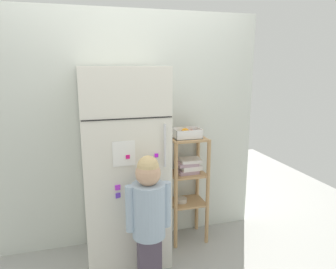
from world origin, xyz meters
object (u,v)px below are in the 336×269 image
Objects in this scene: child_standing at (149,210)px; fruit_bin at (188,134)px; pantry_shelf_unit at (187,177)px; refrigerator at (124,167)px.

fruit_bin reaches higher than child_standing.
pantry_shelf_unit is 4.08× the size of fruit_bin.
child_standing is (0.11, -0.46, -0.20)m from refrigerator.
fruit_bin is (-0.00, 0.00, 0.44)m from pantry_shelf_unit.
fruit_bin is at bearing 163.14° from pantry_shelf_unit.
pantry_shelf_unit is at bearing 48.58° from child_standing.
refrigerator reaches higher than fruit_bin.
refrigerator is at bearing -167.93° from pantry_shelf_unit.
child_standing is 0.79m from pantry_shelf_unit.
child_standing is 1.03× the size of pantry_shelf_unit.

